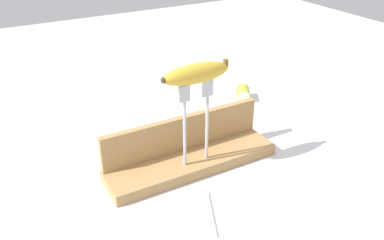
# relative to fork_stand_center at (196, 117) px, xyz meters

# --- Properties ---
(ground_plane) EXTENTS (3.00, 3.00, 0.00)m
(ground_plane) POSITION_rel_fork_stand_center_xyz_m (0.00, 0.02, -0.14)
(ground_plane) COLOR silver
(wooden_board) EXTENTS (0.42, 0.11, 0.03)m
(wooden_board) POSITION_rel_fork_stand_center_xyz_m (0.00, 0.02, -0.13)
(wooden_board) COLOR #A87F4C
(wooden_board) RESTS_ON ground
(board_backstop) EXTENTS (0.41, 0.02, 0.09)m
(board_backstop) POSITION_rel_fork_stand_center_xyz_m (0.00, 0.06, -0.07)
(board_backstop) COLOR #A87F4C
(board_backstop) RESTS_ON wooden_board
(fork_stand_center) EXTENTS (0.08, 0.01, 0.20)m
(fork_stand_center) POSITION_rel_fork_stand_center_xyz_m (0.00, 0.00, 0.00)
(fork_stand_center) COLOR #B2B2B7
(fork_stand_center) RESTS_ON wooden_board
(banana_raised_center) EXTENTS (0.16, 0.04, 0.04)m
(banana_raised_center) POSITION_rel_fork_stand_center_xyz_m (-0.00, 0.00, 0.10)
(banana_raised_center) COLOR gold
(banana_raised_center) RESTS_ON fork_stand_center
(fork_fallen_near) EXTENTS (0.09, 0.17, 0.01)m
(fork_fallen_near) POSITION_rel_fork_stand_center_xyz_m (-0.07, -0.19, -0.14)
(fork_fallen_near) COLOR #B2B2B7
(fork_fallen_near) RESTS_ON ground
(banana_chunk_near) EXTENTS (0.07, 0.07, 0.04)m
(banana_chunk_near) POSITION_rel_fork_stand_center_xyz_m (0.33, 0.27, -0.12)
(banana_chunk_near) COLOR #B2C138
(banana_chunk_near) RESTS_ON ground
(wire_coil) EXTENTS (0.09, 0.09, 0.01)m
(wire_coil) POSITION_rel_fork_stand_center_xyz_m (0.16, 0.14, -0.14)
(wire_coil) COLOR gold
(wire_coil) RESTS_ON ground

